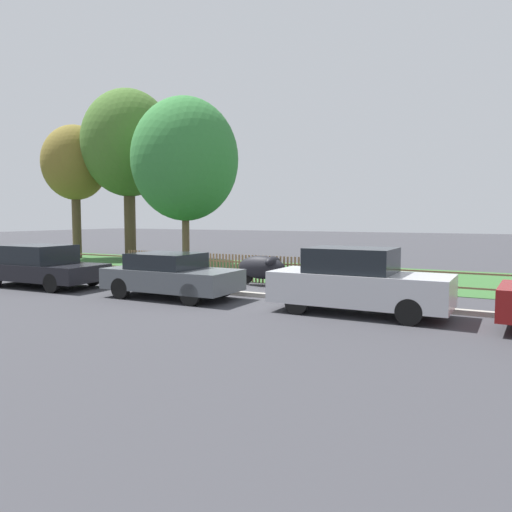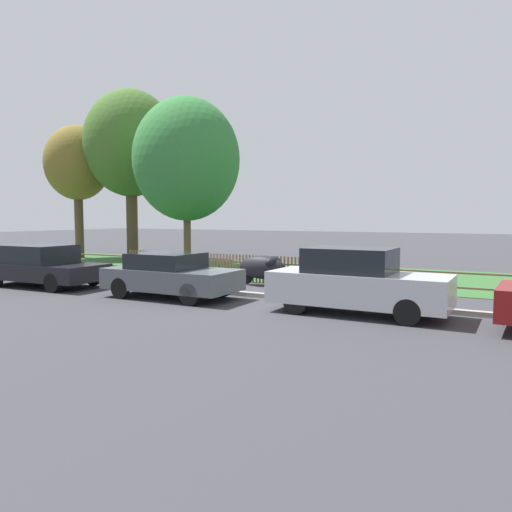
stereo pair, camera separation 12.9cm
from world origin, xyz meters
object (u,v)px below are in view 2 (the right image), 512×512
at_px(covered_motorcycle, 263,267).
at_px(tree_nearest_kerb, 77,164).
at_px(parked_car_navy_estate, 171,275).
at_px(tree_behind_motorcycle, 131,144).
at_px(tree_mid_park, 186,159).
at_px(parked_car_red_compact, 356,282).
at_px(parked_car_black_saloon, 43,266).

bearing_deg(covered_motorcycle, tree_nearest_kerb, 162.88).
relative_size(parked_car_navy_estate, covered_motorcycle, 2.03).
xyz_separation_m(parked_car_navy_estate, covered_motorcycle, (1.18, 3.41, -0.04)).
xyz_separation_m(tree_behind_motorcycle, tree_mid_park, (5.22, -2.09, -1.30)).
relative_size(parked_car_navy_estate, tree_behind_motorcycle, 0.42).
distance_m(parked_car_red_compact, tree_mid_park, 13.14).
bearing_deg(parked_car_red_compact, parked_car_navy_estate, -177.67).
bearing_deg(tree_nearest_kerb, tree_mid_park, -7.54).
bearing_deg(parked_car_red_compact, tree_behind_motorcycle, 149.16).
distance_m(parked_car_red_compact, covered_motorcycle, 5.27).
relative_size(parked_car_red_compact, tree_nearest_kerb, 0.57).
xyz_separation_m(parked_car_red_compact, covered_motorcycle, (-4.17, 3.22, -0.15)).
bearing_deg(parked_car_navy_estate, parked_car_black_saloon, -178.54).
relative_size(parked_car_red_compact, tree_behind_motorcycle, 0.46).
xyz_separation_m(tree_nearest_kerb, tree_mid_park, (8.17, -1.08, -0.31)).
height_order(tree_nearest_kerb, tree_mid_park, tree_mid_park).
bearing_deg(tree_behind_motorcycle, tree_nearest_kerb, -161.18).
height_order(parked_car_navy_estate, tree_nearest_kerb, tree_nearest_kerb).
xyz_separation_m(covered_motorcycle, tree_mid_park, (-6.02, 3.98, 4.27)).
bearing_deg(tree_nearest_kerb, tree_behind_motorcycle, 18.82).
height_order(parked_car_red_compact, tree_mid_park, tree_mid_park).
bearing_deg(parked_car_navy_estate, parked_car_red_compact, 1.68).
height_order(parked_car_black_saloon, parked_car_red_compact, parked_car_red_compact).
height_order(parked_car_black_saloon, tree_behind_motorcycle, tree_behind_motorcycle).
distance_m(tree_behind_motorcycle, tree_mid_park, 5.77).
distance_m(covered_motorcycle, tree_behind_motorcycle, 13.93).
xyz_separation_m(covered_motorcycle, tree_behind_motorcycle, (-11.23, 6.07, 5.56)).
bearing_deg(tree_behind_motorcycle, parked_car_navy_estate, -43.33).
relative_size(parked_car_navy_estate, parked_car_red_compact, 0.92).
distance_m(parked_car_black_saloon, tree_nearest_kerb, 12.53).
xyz_separation_m(covered_motorcycle, tree_nearest_kerb, (-14.19, 5.06, 4.57)).
height_order(covered_motorcycle, tree_behind_motorcycle, tree_behind_motorcycle).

